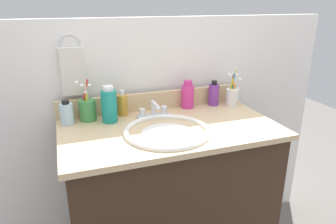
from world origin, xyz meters
name	(u,v)px	position (x,y,z in m)	size (l,w,h in m)	color
vanity_cabinet	(170,208)	(0.00, 0.00, 0.41)	(0.92, 0.49, 0.82)	#382316
countertop	(170,129)	(0.00, 0.00, 0.83)	(0.96, 0.53, 0.02)	#D1B284
backsplash	(154,101)	(0.00, 0.25, 0.89)	(0.96, 0.02, 0.09)	#D1B284
back_wall	(151,139)	(0.00, 0.31, 0.65)	(2.06, 0.04, 1.30)	white
towel_ring	(70,45)	(-0.38, 0.29, 1.19)	(0.10, 0.10, 0.01)	silver
hand_towel	(73,71)	(-0.38, 0.27, 1.07)	(0.11, 0.04, 0.22)	silver
sink_basin	(167,139)	(-0.03, -0.06, 0.82)	(0.37, 0.37, 0.11)	white
faucet	(154,112)	(-0.03, 0.14, 0.87)	(0.16, 0.10, 0.08)	silver
bottle_oil_amber	(123,104)	(-0.17, 0.22, 0.90)	(0.05, 0.05, 0.13)	gold
bottle_cream_purple	(214,94)	(0.32, 0.21, 0.91)	(0.05, 0.05, 0.13)	#7A3899
bottle_soap_pink	(188,95)	(0.17, 0.22, 0.91)	(0.06, 0.06, 0.14)	#D8338C
bottle_gel_clear	(67,114)	(-0.43, 0.18, 0.90)	(0.06, 0.06, 0.11)	silver
bottle_mouthwash_teal	(109,105)	(-0.24, 0.15, 0.93)	(0.07, 0.07, 0.17)	teal
cup_green	(88,109)	(-0.33, 0.20, 0.90)	(0.08, 0.08, 0.20)	#3F8C47
cup_white_ceramic	(232,96)	(0.41, 0.17, 0.90)	(0.07, 0.08, 0.19)	white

